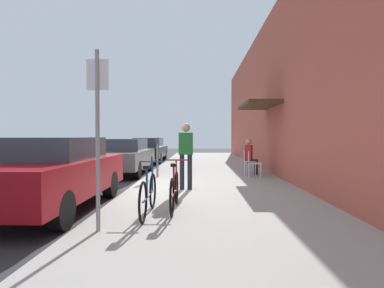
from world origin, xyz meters
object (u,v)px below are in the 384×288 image
object	(u,v)px
street_sign	(98,126)
parked_car_1	(124,156)
cafe_chair_1	(249,160)
cafe_chair_0	(252,162)
bicycle_1	(174,190)
parked_car_0	(52,172)
parking_meter	(157,154)
seated_patron_1	(250,155)
bicycle_0	(148,194)
pedestrian_standing	(186,151)
parked_car_2	(148,150)

from	to	relation	value
street_sign	parked_car_1	bearing A→B (deg)	100.88
cafe_chair_1	cafe_chair_0	bearing A→B (deg)	-90.20
bicycle_1	cafe_chair_0	distance (m)	5.26
parked_car_0	parking_meter	distance (m)	4.58
parked_car_1	cafe_chair_1	xyz separation A→B (m)	(4.74, -0.86, -0.10)
parking_meter	bicycle_1	bearing A→B (deg)	-78.70
bicycle_1	seated_patron_1	bearing A→B (deg)	67.55
parked_car_1	cafe_chair_1	distance (m)	4.82
parked_car_0	parked_car_1	size ratio (longest dim) A/B	1.00
parked_car_1	parking_meter	xyz separation A→B (m)	(1.55, -1.71, 0.16)
parking_meter	bicycle_0	distance (m)	5.19
street_sign	cafe_chair_0	distance (m)	6.99
parking_meter	seated_patron_1	xyz separation A→B (m)	(3.24, 0.83, -0.07)
parked_car_1	pedestrian_standing	size ratio (longest dim) A/B	2.59
cafe_chair_0	cafe_chair_1	xyz separation A→B (m)	(0.00, 0.83, 0.00)
parked_car_0	parking_meter	size ratio (longest dim) A/B	3.33
pedestrian_standing	parked_car_0	bearing A→B (deg)	-145.20
parking_meter	street_sign	distance (m)	6.14
street_sign	pedestrian_standing	distance (m)	3.80
parked_car_0	cafe_chair_0	size ratio (longest dim) A/B	5.06
bicycle_1	seated_patron_1	xyz separation A→B (m)	(2.30, 5.56, 0.34)
street_sign	cafe_chair_0	world-z (taller)	street_sign
street_sign	bicycle_1	world-z (taller)	street_sign
street_sign	bicycle_0	bearing A→B (deg)	58.54
bicycle_1	bicycle_0	bearing A→B (deg)	-135.05
cafe_chair_0	cafe_chair_1	size ratio (longest dim) A/B	1.00
bicycle_0	bicycle_1	xyz separation A→B (m)	(0.42, 0.42, 0.00)
parked_car_1	bicycle_1	size ratio (longest dim) A/B	2.57
bicycle_1	parked_car_2	bearing A→B (deg)	101.34
parking_meter	street_sign	world-z (taller)	street_sign
street_sign	cafe_chair_0	size ratio (longest dim) A/B	2.99
pedestrian_standing	cafe_chair_1	bearing A→B (deg)	57.60
street_sign	bicycle_1	size ratio (longest dim) A/B	1.52
parked_car_0	parked_car_1	xyz separation A→B (m)	(0.00, 6.02, -0.04)
parked_car_0	parked_car_2	bearing A→B (deg)	90.00
cafe_chair_0	seated_patron_1	distance (m)	0.84
parked_car_0	cafe_chair_1	distance (m)	7.01
cafe_chair_1	pedestrian_standing	xyz separation A→B (m)	(-2.12, -3.35, 0.50)
bicycle_0	cafe_chair_0	xyz separation A→B (m)	(2.66, 5.17, 0.14)
parked_car_2	cafe_chair_1	bearing A→B (deg)	-55.37
parked_car_2	bicycle_1	xyz separation A→B (m)	(2.50, -12.44, -0.24)
parked_car_0	bicycle_1	size ratio (longest dim) A/B	2.57
parked_car_1	cafe_chair_0	bearing A→B (deg)	-19.63
parked_car_0	pedestrian_standing	world-z (taller)	pedestrian_standing
cafe_chair_0	seated_patron_1	xyz separation A→B (m)	(0.06, 0.81, 0.19)
parked_car_2	seated_patron_1	xyz separation A→B (m)	(4.79, -6.88, 0.10)
seated_patron_1	cafe_chair_0	bearing A→B (deg)	-94.22
cafe_chair_0	pedestrian_standing	world-z (taller)	pedestrian_standing
bicycle_1	cafe_chair_1	xyz separation A→B (m)	(2.24, 5.58, 0.14)
parked_car_0	seated_patron_1	size ratio (longest dim) A/B	3.41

